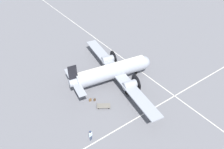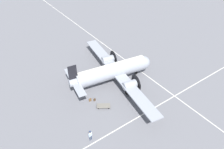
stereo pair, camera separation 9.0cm
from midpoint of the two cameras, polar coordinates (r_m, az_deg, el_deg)
The scene contains 8 objects.
ground_plane at distance 42.78m, azimuth 0.06°, elevation -1.90°, with size 300.00×300.00×0.00m, color slate.
apron_line_eastwest at distance 37.33m, azimuth 9.03°, elevation -9.75°, with size 120.00×0.16×0.01m.
apron_line_northsouth at distance 46.28m, azimuth 7.03°, elevation 1.24°, with size 0.16×120.00×0.01m.
airliner_main at distance 41.33m, azimuth 0.65°, elevation 1.09°, with size 16.82×26.70×6.12m.
crew_foreground at distance 32.65m, azimuth -5.60°, elevation -15.38°, with size 0.63×0.37×1.89m.
suitcase_near_door at distance 38.75m, azimuth -4.51°, elevation -6.58°, with size 0.37×0.15×0.55m.
suitcase_upright_spare at distance 38.73m, azimuth -5.67°, elevation -6.61°, with size 0.46×0.14×0.64m.
baggage_cart at distance 37.57m, azimuth -2.19°, elevation -8.17°, with size 2.55×2.24×0.56m.
Camera 2 is at (19.15, 27.00, 27.10)m, focal length 35.00 mm.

